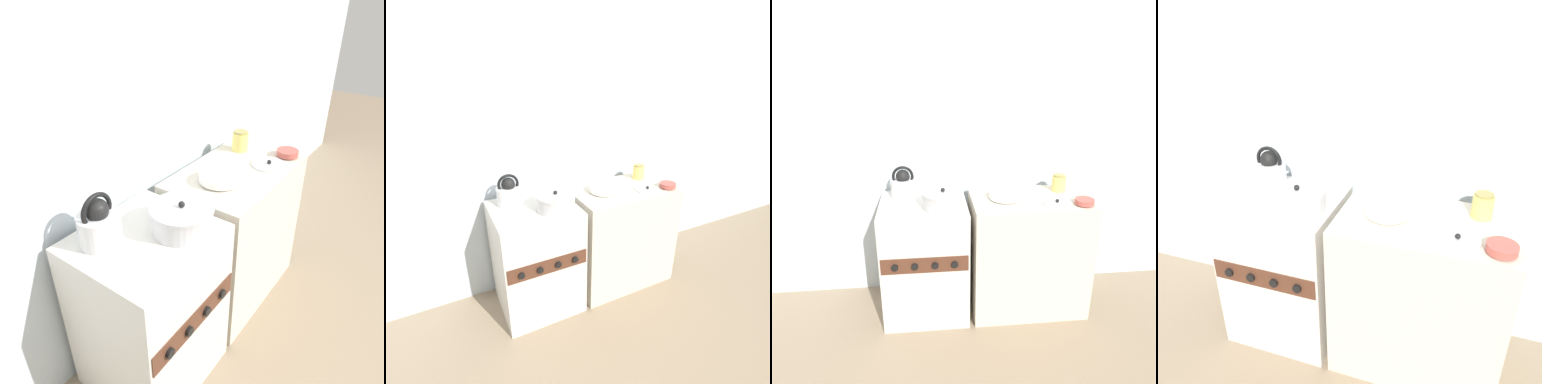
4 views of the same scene
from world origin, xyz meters
TOP-DOWN VIEW (x-y plane):
  - ground_plane at (0.00, 0.00)m, footprint 12.00×12.00m
  - wall_back at (0.00, 0.60)m, footprint 7.00×0.06m
  - stove at (0.00, 0.26)m, footprint 0.59×0.55m
  - counter at (0.75, 0.25)m, footprint 0.82×0.50m
  - kettle at (-0.13, 0.38)m, footprint 0.21×0.17m
  - cooking_pot at (0.13, 0.17)m, footprint 0.27×0.27m
  - enamel_bowl at (0.56, 0.25)m, footprint 0.22×0.22m
  - small_ceramic_bowl at (1.07, 0.09)m, footprint 0.13×0.13m
  - storage_jar at (0.98, 0.37)m, footprint 0.10×0.10m
  - loose_pot_lid at (0.89, 0.13)m, footprint 0.20×0.20m

SIDE VIEW (x-z plane):
  - ground_plane at x=0.00m, z-range 0.00..0.00m
  - stove at x=0.00m, z-range 0.00..0.86m
  - counter at x=0.75m, z-range 0.00..0.87m
  - loose_pot_lid at x=0.89m, z-range 0.86..0.89m
  - small_ceramic_bowl at x=1.07m, z-range 0.87..0.91m
  - enamel_bowl at x=0.56m, z-range 0.87..0.92m
  - cooking_pot at x=0.13m, z-range 0.84..0.98m
  - storage_jar at x=0.98m, z-range 0.87..0.99m
  - kettle at x=-0.13m, z-range 0.83..1.06m
  - wall_back at x=0.00m, z-range 0.00..2.50m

